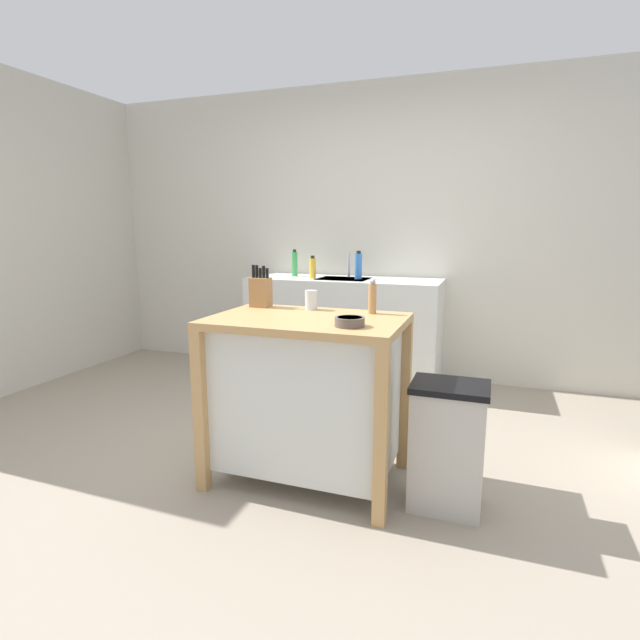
{
  "coord_description": "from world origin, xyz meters",
  "views": [
    {
      "loc": [
        0.95,
        -2.42,
        1.35
      ],
      "look_at": [
        0.05,
        0.11,
        0.84
      ],
      "focal_mm": 27.51,
      "sensor_mm": 36.0,
      "label": 1
    }
  ],
  "objects_px": {
    "pepper_grinder": "(372,297)",
    "bottle_hand_soap": "(313,268)",
    "kitchen_island": "(307,390)",
    "bowl_ceramic_small": "(350,321)",
    "knife_block": "(261,291)",
    "sink_faucet": "(349,265)",
    "bottle_dish_soap": "(295,264)",
    "drinking_cup": "(311,300)",
    "bottle_spray_cleaner": "(358,266)",
    "trash_bin": "(447,446)"
  },
  "relations": [
    {
      "from": "pepper_grinder",
      "to": "bottle_hand_soap",
      "type": "height_order",
      "value": "bottle_hand_soap"
    },
    {
      "from": "kitchen_island",
      "to": "bowl_ceramic_small",
      "type": "relative_size",
      "value": 7.01
    },
    {
      "from": "kitchen_island",
      "to": "bottle_hand_soap",
      "type": "bearing_deg",
      "value": 109.53
    },
    {
      "from": "knife_block",
      "to": "bowl_ceramic_small",
      "type": "distance_m",
      "value": 0.76
    },
    {
      "from": "sink_faucet",
      "to": "bottle_hand_soap",
      "type": "xyz_separation_m",
      "value": [
        -0.26,
        -0.24,
        -0.02
      ]
    },
    {
      "from": "sink_faucet",
      "to": "bottle_dish_soap",
      "type": "distance_m",
      "value": 0.49
    },
    {
      "from": "sink_faucet",
      "to": "bottle_hand_soap",
      "type": "height_order",
      "value": "sink_faucet"
    },
    {
      "from": "knife_block",
      "to": "bottle_hand_soap",
      "type": "height_order",
      "value": "knife_block"
    },
    {
      "from": "kitchen_island",
      "to": "bottle_hand_soap",
      "type": "height_order",
      "value": "bottle_hand_soap"
    },
    {
      "from": "bowl_ceramic_small",
      "to": "bottle_dish_soap",
      "type": "distance_m",
      "value": 2.24
    },
    {
      "from": "knife_block",
      "to": "drinking_cup",
      "type": "bearing_deg",
      "value": 0.8
    },
    {
      "from": "pepper_grinder",
      "to": "sink_faucet",
      "type": "xyz_separation_m",
      "value": [
        -0.62,
        1.67,
        0.04
      ]
    },
    {
      "from": "bowl_ceramic_small",
      "to": "bottle_dish_soap",
      "type": "xyz_separation_m",
      "value": [
        -1.09,
        1.95,
        0.11
      ]
    },
    {
      "from": "knife_block",
      "to": "bottle_spray_cleaner",
      "type": "distance_m",
      "value": 1.53
    },
    {
      "from": "kitchen_island",
      "to": "sink_faucet",
      "type": "bearing_deg",
      "value": 99.93
    },
    {
      "from": "bottle_spray_cleaner",
      "to": "knife_block",
      "type": "bearing_deg",
      "value": -96.6
    },
    {
      "from": "drinking_cup",
      "to": "bowl_ceramic_small",
      "type": "bearing_deg",
      "value": -48.81
    },
    {
      "from": "kitchen_island",
      "to": "bottle_dish_soap",
      "type": "height_order",
      "value": "bottle_dish_soap"
    },
    {
      "from": "drinking_cup",
      "to": "pepper_grinder",
      "type": "bearing_deg",
      "value": -1.72
    },
    {
      "from": "bottle_dish_soap",
      "to": "pepper_grinder",
      "type": "bearing_deg",
      "value": -54.94
    },
    {
      "from": "drinking_cup",
      "to": "bottle_dish_soap",
      "type": "bearing_deg",
      "value": 115.6
    },
    {
      "from": "knife_block",
      "to": "sink_faucet",
      "type": "bearing_deg",
      "value": 88.4
    },
    {
      "from": "bowl_ceramic_small",
      "to": "trash_bin",
      "type": "distance_m",
      "value": 0.77
    },
    {
      "from": "kitchen_island",
      "to": "knife_block",
      "type": "relative_size",
      "value": 4.1
    },
    {
      "from": "sink_faucet",
      "to": "bottle_dish_soap",
      "type": "height_order",
      "value": "bottle_dish_soap"
    },
    {
      "from": "bowl_ceramic_small",
      "to": "sink_faucet",
      "type": "relative_size",
      "value": 0.65
    },
    {
      "from": "knife_block",
      "to": "pepper_grinder",
      "type": "distance_m",
      "value": 0.67
    },
    {
      "from": "drinking_cup",
      "to": "bottle_dish_soap",
      "type": "relative_size",
      "value": 0.45
    },
    {
      "from": "drinking_cup",
      "to": "bottle_spray_cleaner",
      "type": "bearing_deg",
      "value": 95.2
    },
    {
      "from": "knife_block",
      "to": "bottle_hand_soap",
      "type": "xyz_separation_m",
      "value": [
        -0.21,
        1.43,
        0.02
      ]
    },
    {
      "from": "bowl_ceramic_small",
      "to": "pepper_grinder",
      "type": "relative_size",
      "value": 0.76
    },
    {
      "from": "bowl_ceramic_small",
      "to": "bottle_dish_soap",
      "type": "relative_size",
      "value": 0.59
    },
    {
      "from": "kitchen_island",
      "to": "bottle_hand_soap",
      "type": "xyz_separation_m",
      "value": [
        -0.59,
        1.66,
        0.5
      ]
    },
    {
      "from": "pepper_grinder",
      "to": "bottle_spray_cleaner",
      "type": "bearing_deg",
      "value": 107.92
    },
    {
      "from": "pepper_grinder",
      "to": "bottle_dish_soap",
      "type": "bearing_deg",
      "value": 125.06
    },
    {
      "from": "bowl_ceramic_small",
      "to": "drinking_cup",
      "type": "distance_m",
      "value": 0.52
    },
    {
      "from": "kitchen_island",
      "to": "trash_bin",
      "type": "distance_m",
      "value": 0.76
    },
    {
      "from": "kitchen_island",
      "to": "pepper_grinder",
      "type": "relative_size",
      "value": 5.34
    },
    {
      "from": "kitchen_island",
      "to": "trash_bin",
      "type": "bearing_deg",
      "value": -3.23
    },
    {
      "from": "pepper_grinder",
      "to": "trash_bin",
      "type": "xyz_separation_m",
      "value": [
        0.45,
        -0.27,
        -0.67
      ]
    },
    {
      "from": "sink_faucet",
      "to": "bottle_spray_cleaner",
      "type": "height_order",
      "value": "bottle_spray_cleaner"
    },
    {
      "from": "bottle_dish_soap",
      "to": "bottle_spray_cleaner",
      "type": "height_order",
      "value": "same"
    },
    {
      "from": "knife_block",
      "to": "trash_bin",
      "type": "bearing_deg",
      "value": -13.69
    },
    {
      "from": "trash_bin",
      "to": "bottle_dish_soap",
      "type": "distance_m",
      "value": 2.51
    },
    {
      "from": "drinking_cup",
      "to": "trash_bin",
      "type": "height_order",
      "value": "drinking_cup"
    },
    {
      "from": "bottle_hand_soap",
      "to": "bottle_dish_soap",
      "type": "bearing_deg",
      "value": 148.84
    },
    {
      "from": "knife_block",
      "to": "drinking_cup",
      "type": "distance_m",
      "value": 0.32
    },
    {
      "from": "sink_faucet",
      "to": "trash_bin",
      "type": "bearing_deg",
      "value": -61.09
    },
    {
      "from": "bowl_ceramic_small",
      "to": "trash_bin",
      "type": "bearing_deg",
      "value": 13.36
    },
    {
      "from": "kitchen_island",
      "to": "bottle_dish_soap",
      "type": "bearing_deg",
      "value": 114.36
    }
  ]
}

